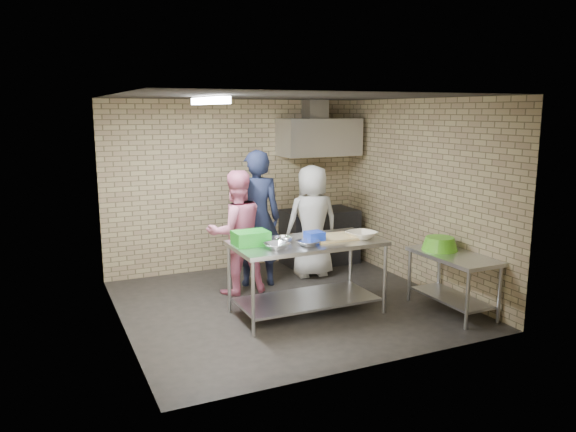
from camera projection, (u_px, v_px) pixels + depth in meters
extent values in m
plane|color=black|center=(287.00, 304.00, 7.37)|extent=(4.20, 4.20, 0.00)
plane|color=black|center=(287.00, 96.00, 6.87)|extent=(4.20, 4.20, 0.00)
cube|color=tan|center=(235.00, 185.00, 8.90)|extent=(4.20, 0.06, 2.70)
cube|color=tan|center=(374.00, 235.00, 5.34)|extent=(4.20, 0.06, 2.70)
cube|color=tan|center=(118.00, 217.00, 6.26)|extent=(0.06, 4.00, 2.70)
cube|color=tan|center=(420.00, 194.00, 7.98)|extent=(0.06, 4.00, 2.70)
cube|color=#B3B5BB|center=(307.00, 277.00, 6.98)|extent=(1.87, 0.94, 0.94)
cube|color=silver|center=(452.00, 283.00, 7.06)|extent=(0.60, 1.20, 0.75)
cube|color=black|center=(320.00, 236.00, 9.32)|extent=(1.20, 0.70, 0.90)
cube|color=silver|center=(319.00, 137.00, 9.05)|extent=(1.30, 0.60, 0.60)
cube|color=#A5A8AD|center=(315.00, 109.00, 9.10)|extent=(0.35, 0.30, 0.30)
cube|color=#3F2B19|center=(330.00, 147.00, 9.38)|extent=(0.80, 0.20, 0.04)
cube|color=white|center=(209.00, 101.00, 6.47)|extent=(0.10, 1.25, 0.08)
cube|color=green|center=(251.00, 238.00, 6.69)|extent=(0.42, 0.31, 0.17)
cube|color=#1736B2|center=(314.00, 237.00, 6.81)|extent=(0.21, 0.21, 0.14)
cube|color=#D6BF7B|center=(333.00, 238.00, 7.01)|extent=(0.57, 0.44, 0.03)
imported|color=silver|center=(277.00, 246.00, 6.50)|extent=(0.35, 0.35, 0.07)
imported|color=silver|center=(283.00, 240.00, 6.80)|extent=(0.26, 0.26, 0.07)
imported|color=silver|center=(308.00, 243.00, 6.65)|extent=(0.32, 0.32, 0.07)
imported|color=beige|center=(362.00, 235.00, 7.03)|extent=(0.43, 0.43, 0.09)
cylinder|color=#B22619|center=(316.00, 141.00, 9.25)|extent=(0.07, 0.07, 0.18)
cylinder|color=green|center=(337.00, 141.00, 9.42)|extent=(0.06, 0.06, 0.15)
imported|color=black|center=(256.00, 218.00, 8.04)|extent=(0.82, 0.64, 1.98)
imported|color=pink|center=(236.00, 232.00, 7.71)|extent=(0.85, 0.67, 1.73)
imported|color=silver|center=(312.00, 221.00, 8.50)|extent=(0.88, 0.60, 1.72)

